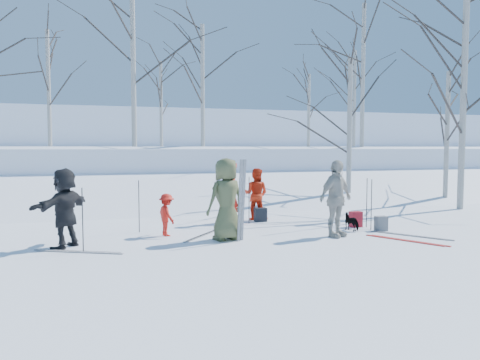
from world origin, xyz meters
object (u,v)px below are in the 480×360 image
object	(u,v)px
dog	(352,222)
skier_cream_east	(336,199)
skier_redor_behind	(256,194)
skier_grey_west	(65,208)
skier_olive_center	(226,199)
backpack_grey	(381,223)
skier_red_seated	(167,215)
skier_red_north	(230,192)
backpack_dark	(260,215)
backpack_red	(356,219)

from	to	relation	value
dog	skier_cream_east	bearing A→B (deg)	20.15
skier_redor_behind	skier_grey_west	world-z (taller)	skier_grey_west
skier_olive_center	backpack_grey	world-z (taller)	skier_olive_center
skier_red_seated	skier_red_north	bearing A→B (deg)	-69.94
skier_red_north	skier_red_seated	size ratio (longest dim) A/B	1.69
skier_olive_center	skier_grey_west	bearing A→B (deg)	-22.11
skier_olive_center	skier_redor_behind	bearing A→B (deg)	-140.00
skier_grey_west	backpack_dark	bearing A→B (deg)	149.90
skier_redor_behind	dog	xyz separation A→B (m)	(1.83, -2.42, -0.54)
backpack_red	skier_red_north	bearing A→B (deg)	152.29
skier_red_seated	dog	xyz separation A→B (m)	(4.75, -0.65, -0.29)
skier_red_north	backpack_dark	world-z (taller)	skier_red_north
skier_red_north	backpack_grey	size ratio (longest dim) A/B	4.64
skier_grey_west	dog	xyz separation A→B (m)	(7.04, 0.05, -0.64)
backpack_red	backpack_grey	size ratio (longest dim) A/B	1.11
skier_redor_behind	backpack_red	xyz separation A→B (m)	(2.20, -1.97, -0.56)
skier_olive_center	skier_cream_east	world-z (taller)	skier_olive_center
skier_grey_west	backpack_grey	size ratio (longest dim) A/B	4.55
skier_redor_behind	backpack_red	bearing A→B (deg)	174.74
skier_red_seated	skier_grey_west	xyz separation A→B (m)	(-2.29, -0.69, 0.34)
skier_olive_center	skier_cream_east	xyz separation A→B (m)	(2.64, -0.38, -0.03)
skier_cream_east	backpack_red	bearing A→B (deg)	18.68
skier_cream_east	dog	xyz separation A→B (m)	(0.84, 0.66, -0.71)
skier_grey_west	backpack_red	distance (m)	7.46
skier_olive_center	backpack_red	distance (m)	4.00
skier_cream_east	backpack_dark	world-z (taller)	skier_cream_east
skier_redor_behind	skier_grey_west	bearing A→B (deg)	61.89
skier_cream_east	backpack_red	world-z (taller)	skier_cream_east
skier_grey_west	backpack_red	xyz separation A→B (m)	(7.41, 0.49, -0.65)
skier_red_north	backpack_red	xyz separation A→B (m)	(3.11, -1.63, -0.67)
skier_red_north	skier_redor_behind	size ratio (longest dim) A/B	1.14
backpack_red	backpack_dark	bearing A→B (deg)	143.06
skier_red_seated	backpack_red	world-z (taller)	skier_red_seated
skier_red_north	skier_redor_behind	world-z (taller)	skier_red_north
backpack_red	backpack_grey	xyz separation A→B (m)	(0.32, -0.72, -0.02)
skier_red_seated	dog	bearing A→B (deg)	-113.10
skier_cream_east	backpack_dark	size ratio (longest dim) A/B	4.67
skier_red_seated	backpack_grey	bearing A→B (deg)	-114.92
skier_red_north	skier_red_seated	world-z (taller)	skier_red_north
skier_grey_west	dog	bearing A→B (deg)	128.15
skier_redor_behind	dog	distance (m)	3.08
skier_olive_center	backpack_dark	distance (m)	3.00
skier_olive_center	backpack_dark	xyz separation A→B (m)	(1.68, 2.36, -0.76)
skier_redor_behind	skier_cream_east	bearing A→B (deg)	144.38
skier_olive_center	backpack_dark	size ratio (longest dim) A/B	4.81
skier_olive_center	skier_cream_east	size ratio (longest dim) A/B	1.03
skier_red_seated	skier_grey_west	size ratio (longest dim) A/B	0.60
backpack_red	skier_olive_center	bearing A→B (deg)	-169.40
backpack_dark	skier_red_seated	bearing A→B (deg)	-153.98
skier_cream_east	backpack_dark	bearing A→B (deg)	85.79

